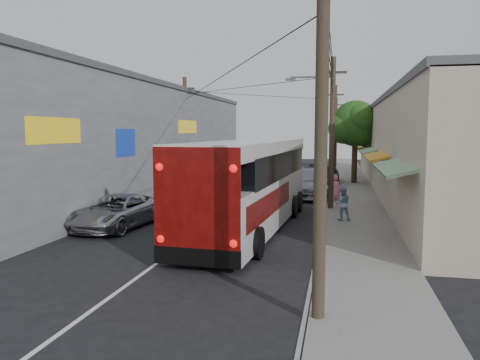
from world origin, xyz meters
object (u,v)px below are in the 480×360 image
object	(u,v)px
coach_bus	(251,184)
jeepney	(117,211)
parked_car_mid	(326,174)
parked_suv	(310,183)
pedestrian_near	(335,191)
pedestrian_far	(342,203)
parked_car_far	(318,172)

from	to	relation	value
coach_bus	jeepney	size ratio (longest dim) A/B	2.59
jeepney	parked_car_mid	world-z (taller)	parked_car_mid
parked_suv	parked_car_mid	xyz separation A→B (m)	(0.80, 7.51, -0.05)
pedestrian_near	pedestrian_far	distance (m)	3.55
parked_car_far	jeepney	bearing A→B (deg)	-112.78
parked_suv	parked_car_mid	bearing A→B (deg)	80.30
parked_suv	parked_car_far	size ratio (longest dim) A/B	1.43
parked_car_mid	parked_suv	bearing A→B (deg)	-92.93
jeepney	parked_car_far	bearing A→B (deg)	77.42
coach_bus	parked_car_far	xyz separation A→B (m)	(1.86, 21.73, -1.27)
parked_car_far	pedestrian_far	world-z (taller)	pedestrian_far
pedestrian_far	coach_bus	bearing A→B (deg)	18.66
jeepney	coach_bus	bearing A→B (deg)	15.69
parked_car_mid	pedestrian_far	bearing A→B (deg)	-82.61
coach_bus	pedestrian_near	size ratio (longest dim) A/B	7.40
parked_car_mid	pedestrian_far	world-z (taller)	pedestrian_far
jeepney	parked_car_far	size ratio (longest dim) A/B	1.23
parked_suv	parked_car_far	distance (m)	11.18
parked_car_far	parked_suv	bearing A→B (deg)	-94.28
coach_bus	parked_car_mid	size ratio (longest dim) A/B	2.75
jeepney	pedestrian_far	xyz separation A→B (m)	(9.58, 3.10, 0.19)
parked_suv	pedestrian_far	distance (m)	8.66
parked_suv	pedestrian_far	xyz separation A→B (m)	(1.98, -8.43, 0.04)
coach_bus	parked_suv	xyz separation A→B (m)	(1.86, 10.54, -1.09)
coach_bus	parked_car_mid	world-z (taller)	coach_bus
parked_suv	parked_car_mid	distance (m)	7.55
jeepney	parked_car_mid	xyz separation A→B (m)	(8.40, 19.04, 0.11)
pedestrian_near	parked_car_mid	bearing A→B (deg)	-86.81
jeepney	parked_car_mid	bearing A→B (deg)	72.12
coach_bus	parked_suv	bearing A→B (deg)	83.41
parked_car_far	coach_bus	bearing A→B (deg)	-99.17
parked_suv	pedestrian_near	world-z (taller)	pedestrian_near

